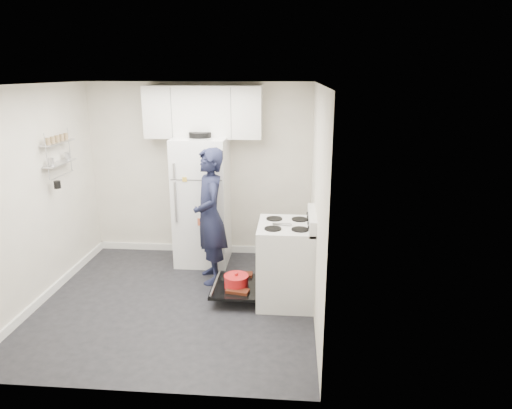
# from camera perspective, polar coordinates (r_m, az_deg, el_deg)

# --- Properties ---
(room) EXTENTS (3.21, 3.21, 2.51)m
(room) POSITION_cam_1_polar(r_m,az_deg,el_deg) (5.21, -10.60, 0.18)
(room) COLOR black
(room) RESTS_ON ground
(electric_range) EXTENTS (0.66, 0.76, 1.10)m
(electric_range) POSITION_cam_1_polar(r_m,az_deg,el_deg) (5.39, 3.64, -7.35)
(electric_range) COLOR silver
(electric_range) RESTS_ON ground
(open_oven_door) EXTENTS (0.55, 0.70, 0.23)m
(open_oven_door) POSITION_cam_1_polar(r_m,az_deg,el_deg) (5.53, -2.53, -9.88)
(open_oven_door) COLOR black
(open_oven_door) RESTS_ON ground
(refrigerator) EXTENTS (0.72, 0.74, 1.85)m
(refrigerator) POSITION_cam_1_polar(r_m,az_deg,el_deg) (6.41, -6.74, 0.49)
(refrigerator) COLOR white
(refrigerator) RESTS_ON ground
(upper_cabinets) EXTENTS (1.60, 0.33, 0.70)m
(upper_cabinets) POSITION_cam_1_polar(r_m,az_deg,el_deg) (6.37, -6.59, 11.42)
(upper_cabinets) COLOR silver
(upper_cabinets) RESTS_ON room
(wall_shelf_rack) EXTENTS (0.14, 0.60, 0.61)m
(wall_shelf_rack) POSITION_cam_1_polar(r_m,az_deg,el_deg) (6.07, -23.46, 5.93)
(wall_shelf_rack) COLOR #B2B2B7
(wall_shelf_rack) RESTS_ON room
(person) EXTENTS (0.60, 0.74, 1.74)m
(person) POSITION_cam_1_polar(r_m,az_deg,el_deg) (5.79, -5.77, -1.48)
(person) COLOR black
(person) RESTS_ON ground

